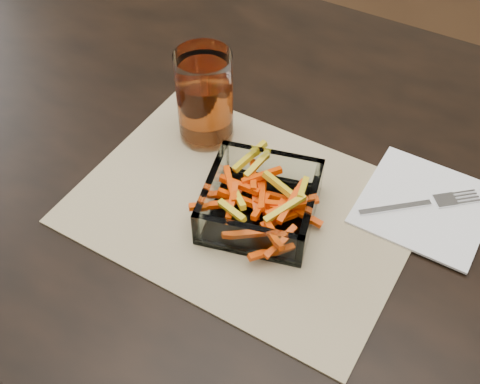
% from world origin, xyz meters
% --- Properties ---
extents(dining_table, '(1.60, 0.90, 0.75)m').
position_xyz_m(dining_table, '(0.00, 0.00, 0.66)').
color(dining_table, black).
rests_on(dining_table, ground).
extents(placemat, '(0.46, 0.34, 0.00)m').
position_xyz_m(placemat, '(-0.04, -0.10, 0.75)').
color(placemat, tan).
rests_on(placemat, dining_table).
extents(glass_bowl, '(0.17, 0.17, 0.06)m').
position_xyz_m(glass_bowl, '(-0.01, -0.10, 0.78)').
color(glass_bowl, white).
rests_on(glass_bowl, placemat).
extents(tumbler, '(0.08, 0.08, 0.15)m').
position_xyz_m(tumbler, '(-0.16, 0.00, 0.82)').
color(tumbler, white).
rests_on(tumbler, placemat).
extents(napkin, '(0.17, 0.17, 0.00)m').
position_xyz_m(napkin, '(0.18, 0.03, 0.76)').
color(napkin, white).
rests_on(napkin, placemat).
extents(fork, '(0.14, 0.12, 0.00)m').
position_xyz_m(fork, '(0.18, 0.03, 0.76)').
color(fork, silver).
rests_on(fork, napkin).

